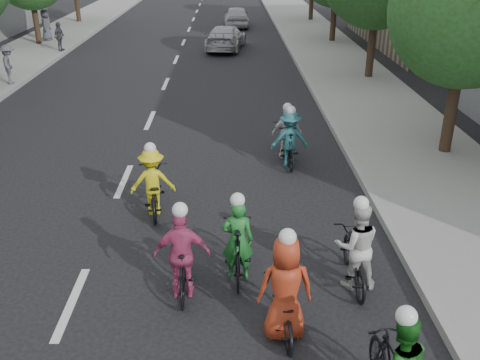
{
  "coord_description": "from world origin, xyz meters",
  "views": [
    {
      "loc": [
        2.71,
        -7.44,
        5.63
      ],
      "look_at": [
        2.92,
        2.79,
        1.0
      ],
      "focal_mm": 40.0,
      "sensor_mm": 36.0,
      "label": 1
    }
  ],
  "objects_px": {
    "follow_car_lead": "(226,38)",
    "spectator_2": "(46,25)",
    "cyclist_3": "(183,261)",
    "cyclist_7": "(289,143)",
    "spectator_0": "(9,64)",
    "spectator_1": "(59,37)",
    "cyclist_4": "(285,297)",
    "follow_car_trail": "(236,17)",
    "cyclist_2": "(153,187)",
    "cyclist_5": "(238,246)",
    "cyclist_8": "(286,138)",
    "cyclist_6": "(355,253)"
  },
  "relations": [
    {
      "from": "follow_car_lead",
      "to": "spectator_2",
      "type": "xyz_separation_m",
      "value": [
        -10.54,
        2.31,
        0.38
      ]
    },
    {
      "from": "cyclist_3",
      "to": "cyclist_7",
      "type": "height_order",
      "value": "cyclist_3"
    },
    {
      "from": "spectator_0",
      "to": "spectator_1",
      "type": "height_order",
      "value": "spectator_0"
    },
    {
      "from": "cyclist_3",
      "to": "cyclist_4",
      "type": "distance_m",
      "value": 1.93
    },
    {
      "from": "cyclist_7",
      "to": "spectator_0",
      "type": "xyz_separation_m",
      "value": [
        -10.6,
        8.63,
        0.29
      ]
    },
    {
      "from": "follow_car_trail",
      "to": "cyclist_2",
      "type": "bearing_deg",
      "value": 84.28
    },
    {
      "from": "cyclist_2",
      "to": "cyclist_4",
      "type": "distance_m",
      "value": 4.84
    },
    {
      "from": "follow_car_trail",
      "to": "spectator_2",
      "type": "bearing_deg",
      "value": 27.18
    },
    {
      "from": "cyclist_4",
      "to": "spectator_1",
      "type": "relative_size",
      "value": 1.26
    },
    {
      "from": "cyclist_5",
      "to": "cyclist_7",
      "type": "xyz_separation_m",
      "value": [
        1.47,
        5.15,
        0.05
      ]
    },
    {
      "from": "cyclist_3",
      "to": "cyclist_4",
      "type": "height_order",
      "value": "cyclist_4"
    },
    {
      "from": "cyclist_3",
      "to": "follow_car_lead",
      "type": "bearing_deg",
      "value": -92.81
    },
    {
      "from": "spectator_0",
      "to": "spectator_2",
      "type": "xyz_separation_m",
      "value": [
        -1.71,
        10.43,
        0.09
      ]
    },
    {
      "from": "cyclist_8",
      "to": "follow_car_lead",
      "type": "bearing_deg",
      "value": -87.51
    },
    {
      "from": "cyclist_2",
      "to": "cyclist_6",
      "type": "height_order",
      "value": "cyclist_6"
    },
    {
      "from": "cyclist_6",
      "to": "follow_car_lead",
      "type": "relative_size",
      "value": 0.4
    },
    {
      "from": "cyclist_8",
      "to": "spectator_1",
      "type": "bearing_deg",
      "value": -58.66
    },
    {
      "from": "cyclist_2",
      "to": "spectator_1",
      "type": "relative_size",
      "value": 1.26
    },
    {
      "from": "follow_car_trail",
      "to": "spectator_2",
      "type": "xyz_separation_m",
      "value": [
        -11.25,
        -6.05,
        0.33
      ]
    },
    {
      "from": "cyclist_5",
      "to": "follow_car_trail",
      "type": "xyz_separation_m",
      "value": [
        0.41,
        30.26,
        0.1
      ]
    },
    {
      "from": "cyclist_3",
      "to": "cyclist_7",
      "type": "relative_size",
      "value": 1.05
    },
    {
      "from": "spectator_2",
      "to": "spectator_0",
      "type": "bearing_deg",
      "value": -171.48
    },
    {
      "from": "spectator_1",
      "to": "spectator_2",
      "type": "relative_size",
      "value": 0.85
    },
    {
      "from": "cyclist_5",
      "to": "follow_car_trail",
      "type": "bearing_deg",
      "value": -90.44
    },
    {
      "from": "cyclist_7",
      "to": "follow_car_trail",
      "type": "distance_m",
      "value": 25.13
    },
    {
      "from": "cyclist_4",
      "to": "spectator_1",
      "type": "xyz_separation_m",
      "value": [
        -9.82,
        22.5,
        0.23
      ]
    },
    {
      "from": "cyclist_7",
      "to": "spectator_0",
      "type": "relative_size",
      "value": 1.06
    },
    {
      "from": "spectator_0",
      "to": "cyclist_6",
      "type": "bearing_deg",
      "value": -159.2
    },
    {
      "from": "cyclist_7",
      "to": "cyclist_4",
      "type": "bearing_deg",
      "value": 81.72
    },
    {
      "from": "cyclist_3",
      "to": "spectator_1",
      "type": "height_order",
      "value": "cyclist_3"
    },
    {
      "from": "follow_car_lead",
      "to": "follow_car_trail",
      "type": "bearing_deg",
      "value": -85.78
    },
    {
      "from": "cyclist_4",
      "to": "cyclist_5",
      "type": "height_order",
      "value": "cyclist_4"
    },
    {
      "from": "cyclist_8",
      "to": "spectator_0",
      "type": "relative_size",
      "value": 1.08
    },
    {
      "from": "cyclist_4",
      "to": "follow_car_trail",
      "type": "bearing_deg",
      "value": -92.08
    },
    {
      "from": "cyclist_3",
      "to": "spectator_0",
      "type": "distance_m",
      "value": 16.51
    },
    {
      "from": "follow_car_lead",
      "to": "spectator_0",
      "type": "bearing_deg",
      "value": 51.58
    },
    {
      "from": "follow_car_trail",
      "to": "spectator_0",
      "type": "bearing_deg",
      "value": 58.83
    },
    {
      "from": "cyclist_7",
      "to": "cyclist_5",
      "type": "bearing_deg",
      "value": 72.39
    },
    {
      "from": "spectator_1",
      "to": "cyclist_4",
      "type": "bearing_deg",
      "value": -143.23
    },
    {
      "from": "cyclist_6",
      "to": "cyclist_3",
      "type": "bearing_deg",
      "value": 5.65
    },
    {
      "from": "spectator_0",
      "to": "cyclist_4",
      "type": "bearing_deg",
      "value": -165.08
    },
    {
      "from": "follow_car_trail",
      "to": "spectator_0",
      "type": "height_order",
      "value": "spectator_0"
    },
    {
      "from": "cyclist_7",
      "to": "follow_car_trail",
      "type": "bearing_deg",
      "value": -89.27
    },
    {
      "from": "cyclist_6",
      "to": "spectator_1",
      "type": "xyz_separation_m",
      "value": [
        -11.18,
        21.21,
        0.28
      ]
    },
    {
      "from": "spectator_2",
      "to": "cyclist_5",
      "type": "bearing_deg",
      "value": -156.66
    },
    {
      "from": "spectator_2",
      "to": "cyclist_2",
      "type": "bearing_deg",
      "value": -158.21
    },
    {
      "from": "follow_car_lead",
      "to": "spectator_2",
      "type": "height_order",
      "value": "spectator_2"
    },
    {
      "from": "spectator_0",
      "to": "cyclist_3",
      "type": "bearing_deg",
      "value": -167.87
    },
    {
      "from": "cyclist_5",
      "to": "follow_car_trail",
      "type": "relative_size",
      "value": 0.43
    },
    {
      "from": "spectator_0",
      "to": "cyclist_5",
      "type": "bearing_deg",
      "value": -164.13
    }
  ]
}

